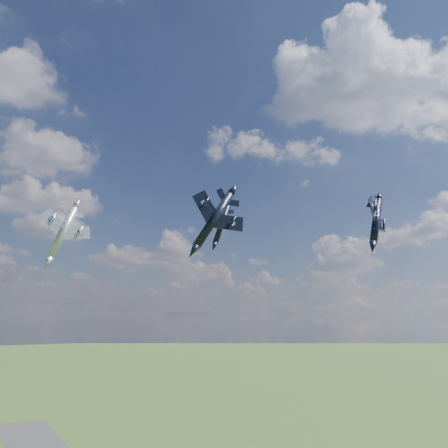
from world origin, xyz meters
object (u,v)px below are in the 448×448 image
jet_right_navy (376,221)px  jet_high_navy (222,224)px  jet_lead_navy (214,219)px  jet_left_silver (63,232)px

jet_right_navy → jet_high_navy: bearing=104.8°
jet_right_navy → jet_high_navy: jet_high_navy is taller
jet_lead_navy → jet_right_navy: size_ratio=0.97×
jet_high_navy → jet_left_silver: (-37.79, -5.05, -6.50)m
jet_high_navy → jet_left_silver: bearing=-174.4°
jet_left_silver → jet_high_navy: bearing=9.0°
jet_high_navy → jet_left_silver: size_ratio=0.97×
jet_lead_navy → jet_right_navy: bearing=9.1°
jet_lead_navy → jet_left_silver: 28.83m
jet_left_silver → jet_lead_navy: bearing=-40.9°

